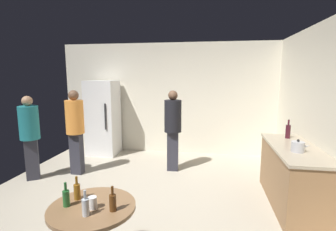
{
  "coord_description": "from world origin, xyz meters",
  "views": [
    {
      "loc": [
        1.04,
        -3.58,
        1.93
      ],
      "look_at": [
        0.32,
        0.75,
        1.23
      ],
      "focal_mm": 27.21,
      "sensor_mm": 36.0,
      "label": 1
    }
  ],
  "objects_px": {
    "person_in_orange_shirt": "(75,126)",
    "plastic_cup_white": "(93,203)",
    "foreground_table": "(93,216)",
    "person_in_teal_shirt": "(30,132)",
    "beer_bottle_green": "(66,198)",
    "beer_bottle_brown": "(113,202)",
    "beer_bottle_clear": "(86,206)",
    "beer_bottle_amber": "(77,191)",
    "person_in_black_shirt": "(173,124)",
    "refrigerator": "(103,118)",
    "kettle": "(298,147)",
    "wine_bottle_on_counter": "(288,131)"
  },
  "relations": [
    {
      "from": "refrigerator",
      "to": "beer_bottle_brown",
      "type": "distance_m",
      "value": 4.16
    },
    {
      "from": "wine_bottle_on_counter",
      "to": "beer_bottle_amber",
      "type": "distance_m",
      "value": 3.37
    },
    {
      "from": "refrigerator",
      "to": "beer_bottle_clear",
      "type": "bearing_deg",
      "value": -68.42
    },
    {
      "from": "foreground_table",
      "to": "plastic_cup_white",
      "type": "bearing_deg",
      "value": -58.69
    },
    {
      "from": "beer_bottle_brown",
      "to": "person_in_teal_shirt",
      "type": "distance_m",
      "value": 3.18
    },
    {
      "from": "beer_bottle_amber",
      "to": "person_in_teal_shirt",
      "type": "relative_size",
      "value": 0.15
    },
    {
      "from": "beer_bottle_green",
      "to": "person_in_black_shirt",
      "type": "distance_m",
      "value": 3.0
    },
    {
      "from": "refrigerator",
      "to": "person_in_orange_shirt",
      "type": "bearing_deg",
      "value": -89.61
    },
    {
      "from": "beer_bottle_amber",
      "to": "beer_bottle_green",
      "type": "distance_m",
      "value": 0.15
    },
    {
      "from": "foreground_table",
      "to": "plastic_cup_white",
      "type": "distance_m",
      "value": 0.17
    },
    {
      "from": "plastic_cup_white",
      "to": "person_in_orange_shirt",
      "type": "distance_m",
      "value": 2.9
    },
    {
      "from": "kettle",
      "to": "person_in_orange_shirt",
      "type": "xyz_separation_m",
      "value": [
        -3.75,
        0.88,
        -0.01
      ]
    },
    {
      "from": "foreground_table",
      "to": "person_in_teal_shirt",
      "type": "distance_m",
      "value": 2.99
    },
    {
      "from": "kettle",
      "to": "beer_bottle_amber",
      "type": "bearing_deg",
      "value": -149.61
    },
    {
      "from": "person_in_teal_shirt",
      "to": "wine_bottle_on_counter",
      "type": "bearing_deg",
      "value": 61.43
    },
    {
      "from": "beer_bottle_clear",
      "to": "person_in_orange_shirt",
      "type": "relative_size",
      "value": 0.14
    },
    {
      "from": "wine_bottle_on_counter",
      "to": "beer_bottle_brown",
      "type": "xyz_separation_m",
      "value": [
        -2.11,
        -2.36,
        -0.2
      ]
    },
    {
      "from": "beer_bottle_brown",
      "to": "beer_bottle_clear",
      "type": "bearing_deg",
      "value": -150.79
    },
    {
      "from": "beer_bottle_clear",
      "to": "person_in_orange_shirt",
      "type": "bearing_deg",
      "value": 120.72
    },
    {
      "from": "beer_bottle_green",
      "to": "person_in_teal_shirt",
      "type": "xyz_separation_m",
      "value": [
        -1.96,
        2.06,
        0.09
      ]
    },
    {
      "from": "person_in_black_shirt",
      "to": "beer_bottle_brown",
      "type": "bearing_deg",
      "value": -5.9
    },
    {
      "from": "refrigerator",
      "to": "beer_bottle_clear",
      "type": "xyz_separation_m",
      "value": [
        1.54,
        -3.89,
        -0.08
      ]
    },
    {
      "from": "refrigerator",
      "to": "person_in_black_shirt",
      "type": "relative_size",
      "value": 1.1
    },
    {
      "from": "beer_bottle_clear",
      "to": "person_in_orange_shirt",
      "type": "height_order",
      "value": "person_in_orange_shirt"
    },
    {
      "from": "beer_bottle_brown",
      "to": "foreground_table",
      "type": "bearing_deg",
      "value": 167.27
    },
    {
      "from": "person_in_black_shirt",
      "to": "person_in_teal_shirt",
      "type": "xyz_separation_m",
      "value": [
        -2.51,
        -0.88,
        -0.04
      ]
    },
    {
      "from": "kettle",
      "to": "beer_bottle_brown",
      "type": "bearing_deg",
      "value": -141.95
    },
    {
      "from": "beer_bottle_amber",
      "to": "person_in_black_shirt",
      "type": "bearing_deg",
      "value": 79.33
    },
    {
      "from": "person_in_orange_shirt",
      "to": "plastic_cup_white",
      "type": "bearing_deg",
      "value": 33.31
    },
    {
      "from": "beer_bottle_green",
      "to": "person_in_black_shirt",
      "type": "bearing_deg",
      "value": 79.28
    },
    {
      "from": "refrigerator",
      "to": "beer_bottle_amber",
      "type": "height_order",
      "value": "refrigerator"
    },
    {
      "from": "foreground_table",
      "to": "beer_bottle_amber",
      "type": "height_order",
      "value": "beer_bottle_amber"
    },
    {
      "from": "beer_bottle_green",
      "to": "beer_bottle_clear",
      "type": "relative_size",
      "value": 1.0
    },
    {
      "from": "beer_bottle_amber",
      "to": "person_in_orange_shirt",
      "type": "bearing_deg",
      "value": 119.47
    },
    {
      "from": "person_in_teal_shirt",
      "to": "beer_bottle_green",
      "type": "bearing_deg",
      "value": 11.19
    },
    {
      "from": "person_in_orange_shirt",
      "to": "foreground_table",
      "type": "bearing_deg",
      "value": 33.32
    },
    {
      "from": "refrigerator",
      "to": "person_in_teal_shirt",
      "type": "relative_size",
      "value": 1.15
    },
    {
      "from": "beer_bottle_brown",
      "to": "beer_bottle_green",
      "type": "distance_m",
      "value": 0.45
    },
    {
      "from": "beer_bottle_amber",
      "to": "person_in_orange_shirt",
      "type": "distance_m",
      "value": 2.66
    },
    {
      "from": "wine_bottle_on_counter",
      "to": "person_in_teal_shirt",
      "type": "distance_m",
      "value": 4.53
    },
    {
      "from": "person_in_orange_shirt",
      "to": "beer_bottle_green",
      "type": "bearing_deg",
      "value": 28.81
    },
    {
      "from": "plastic_cup_white",
      "to": "foreground_table",
      "type": "bearing_deg",
      "value": 121.31
    },
    {
      "from": "beer_bottle_amber",
      "to": "beer_bottle_brown",
      "type": "xyz_separation_m",
      "value": [
        0.42,
        -0.15,
        0.0
      ]
    },
    {
      "from": "beer_bottle_brown",
      "to": "plastic_cup_white",
      "type": "distance_m",
      "value": 0.2
    },
    {
      "from": "person_in_black_shirt",
      "to": "person_in_teal_shirt",
      "type": "height_order",
      "value": "person_in_black_shirt"
    },
    {
      "from": "beer_bottle_clear",
      "to": "beer_bottle_amber",
      "type": "bearing_deg",
      "value": 130.46
    },
    {
      "from": "refrigerator",
      "to": "person_in_teal_shirt",
      "type": "bearing_deg",
      "value": -111.36
    },
    {
      "from": "refrigerator",
      "to": "person_in_orange_shirt",
      "type": "xyz_separation_m",
      "value": [
        0.01,
        -1.32,
        0.06
      ]
    },
    {
      "from": "beer_bottle_brown",
      "to": "beer_bottle_green",
      "type": "relative_size",
      "value": 1.0
    },
    {
      "from": "beer_bottle_brown",
      "to": "beer_bottle_clear",
      "type": "xyz_separation_m",
      "value": [
        -0.2,
        -0.11,
        0.0
      ]
    }
  ]
}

